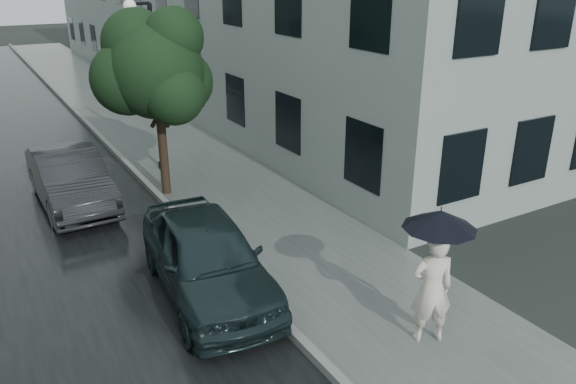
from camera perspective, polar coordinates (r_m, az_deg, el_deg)
ground at (r=9.82m, az=9.05°, el=-12.05°), size 120.00×120.00×0.00m
sidewalk at (r=19.79m, az=-12.71°, el=5.31°), size 3.50×60.00×0.01m
kerb_near at (r=19.33m, az=-17.86°, el=4.62°), size 0.15×60.00×0.15m
pedestrian at (r=8.89m, az=14.41°, el=-9.48°), size 0.78×0.66×1.81m
umbrella at (r=8.38m, az=15.20°, el=-2.70°), size 1.38×1.38×1.31m
street_tree at (r=14.17m, az=-13.35°, el=12.02°), size 3.01×2.73×4.63m
lamp_post at (r=16.05m, az=-13.83°, el=11.38°), size 0.84×0.40×4.70m
car_near at (r=10.00m, az=-8.23°, el=-6.51°), size 2.11×4.38×1.44m
car_far at (r=14.59m, az=-21.27°, el=1.29°), size 1.53×4.18×1.37m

